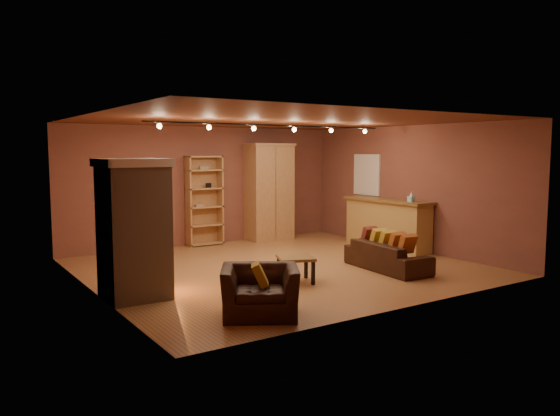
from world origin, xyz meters
TOP-DOWN VIEW (x-y plane):
  - floor at (0.00, 0.00)m, footprint 7.00×7.00m
  - ceiling at (0.00, 0.00)m, footprint 7.00×7.00m
  - back_wall at (0.00, 3.25)m, footprint 7.00×0.02m
  - left_wall at (-3.50, 0.00)m, footprint 0.02×6.50m
  - right_wall at (3.50, 0.00)m, footprint 0.02×6.50m
  - fireplace at (-3.04, -0.60)m, footprint 1.01×0.98m
  - back_window at (-1.30, 3.23)m, footprint 0.56×0.04m
  - bookcase at (-0.12, 3.14)m, footprint 0.87×0.34m
  - armoire at (1.60, 2.94)m, footprint 1.19×0.67m
  - bar_counter at (3.20, 0.39)m, footprint 0.63×2.38m
  - tissue_box at (3.15, -0.37)m, footprint 0.13×0.13m
  - right_window at (3.47, 1.40)m, footprint 0.05×0.90m
  - loveseat at (1.56, -1.29)m, footprint 0.69×1.86m
  - armchair at (-1.93, -2.42)m, footprint 1.23×1.11m
  - coffee_table at (-0.44, -1.14)m, footprint 0.76×0.76m
  - track_rail at (0.00, 0.20)m, footprint 5.20×0.09m

SIDE VIEW (x-z plane):
  - floor at x=0.00m, z-range 0.00..0.00m
  - loveseat at x=1.56m, z-range -0.01..0.75m
  - coffee_table at x=-0.44m, z-range 0.16..0.60m
  - armchair at x=-1.93m, z-range 0.00..0.90m
  - bar_counter at x=3.20m, z-range 0.01..1.15m
  - fireplace at x=-3.04m, z-range 0.00..2.12m
  - bookcase at x=-0.12m, z-range 0.02..2.14m
  - armoire at x=1.60m, z-range 0.00..2.42m
  - tissue_box at x=3.15m, z-range 1.11..1.34m
  - back_wall at x=0.00m, z-range 0.00..2.80m
  - left_wall at x=-3.50m, z-range 0.00..2.80m
  - right_wall at x=3.50m, z-range 0.00..2.80m
  - back_window at x=-1.30m, z-range 1.12..1.98m
  - right_window at x=3.47m, z-range 1.15..2.15m
  - track_rail at x=0.00m, z-range 2.62..2.75m
  - ceiling at x=0.00m, z-range 2.80..2.80m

